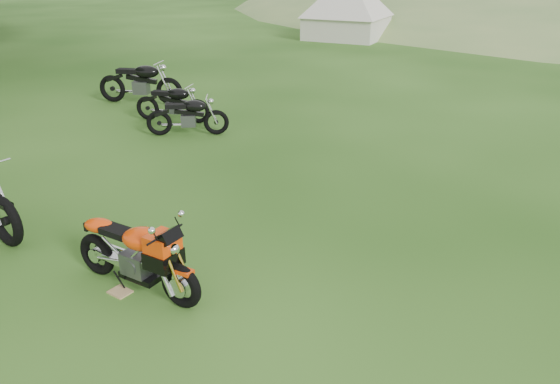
% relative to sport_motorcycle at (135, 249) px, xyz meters
% --- Properties ---
extents(ground, '(120.00, 120.00, 0.00)m').
position_rel_sport_motorcycle_xyz_m(ground, '(1.34, 1.19, -0.51)').
color(ground, '#193F0D').
rests_on(ground, ground).
extents(sport_motorcycle, '(1.75, 0.94, 1.02)m').
position_rel_sport_motorcycle_xyz_m(sport_motorcycle, '(0.00, 0.00, 0.00)').
color(sport_motorcycle, '#EA3D08').
rests_on(sport_motorcycle, ground).
extents(plywood_board, '(0.29, 0.27, 0.02)m').
position_rel_sport_motorcycle_xyz_m(plywood_board, '(-0.17, -0.12, -0.50)').
color(plywood_board, tan).
rests_on(plywood_board, ground).
extents(vintage_moto_b, '(1.69, 0.82, 0.87)m').
position_rel_sport_motorcycle_xyz_m(vintage_moto_b, '(-1.61, 5.54, -0.08)').
color(vintage_moto_b, black).
rests_on(vintage_moto_b, ground).
extents(vintage_moto_c, '(1.70, 0.39, 0.89)m').
position_rel_sport_motorcycle_xyz_m(vintage_moto_c, '(-2.32, 6.42, -0.07)').
color(vintage_moto_c, black).
rests_on(vintage_moto_c, ground).
extents(vintage_moto_d, '(2.16, 0.58, 1.13)m').
position_rel_sport_motorcycle_xyz_m(vintage_moto_d, '(-3.76, 7.78, 0.05)').
color(vintage_moto_d, black).
rests_on(vintage_moto_d, ground).
extents(tent_left, '(3.82, 3.82, 2.76)m').
position_rel_sport_motorcycle_xyz_m(tent_left, '(-0.03, 20.74, 0.87)').
color(tent_left, silver).
rests_on(tent_left, ground).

